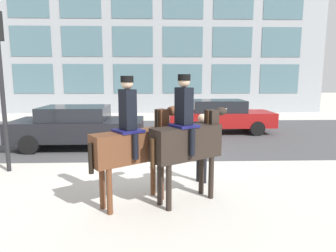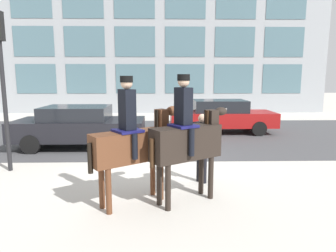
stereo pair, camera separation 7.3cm
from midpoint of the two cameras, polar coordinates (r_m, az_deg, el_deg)
ground_plane at (r=8.46m, az=-1.98°, el=-7.79°), size 80.00×80.00×0.00m
road_surface at (r=13.07m, az=-1.98°, el=-1.66°), size 23.17×8.50×0.01m
office_building_facade at (r=21.58m, az=-2.10°, el=21.56°), size 23.17×0.33×14.14m
mounted_horse_lead at (r=5.82m, az=-6.88°, el=-2.98°), size 1.80×1.37×2.51m
mounted_horse_companion at (r=5.89m, az=3.42°, el=-2.45°), size 1.68×1.20×2.54m
pedestrian_bystander at (r=7.07m, az=6.15°, el=-3.16°), size 0.67×0.82×1.64m
street_car_near_lane at (r=11.09m, az=-16.92°, el=-0.01°), size 4.49×2.05×1.47m
street_car_far_lane at (r=13.74m, az=9.65°, el=1.96°), size 4.62×1.93×1.47m
traffic_light at (r=8.82m, az=-29.59°, el=9.80°), size 0.24×0.29×4.10m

